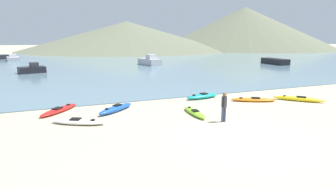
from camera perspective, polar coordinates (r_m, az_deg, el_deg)
ground_plane at (r=12.53m, az=16.01°, el=-9.20°), size 400.00×400.00×0.00m
bay_water at (r=53.57m, az=-13.54°, el=7.01°), size 160.00×70.00×0.06m
far_hill_left at (r=104.75m, az=-8.96°, el=12.48°), size 78.33×78.33×10.93m
far_hill_midleft at (r=123.61m, az=15.02°, el=12.15°), size 37.23×37.23×10.97m
far_hill_midright at (r=122.43m, az=16.23°, el=13.67°), size 75.04×75.04×17.73m
kayak_on_sand_0 at (r=15.79m, az=5.76°, el=-3.86°), size 0.69×2.71×0.30m
kayak_on_sand_1 at (r=19.92m, az=18.07°, el=-1.07°), size 3.21×2.01×0.29m
kayak_on_sand_2 at (r=14.76m, az=-18.91°, el=-5.61°), size 2.93×2.04×0.31m
kayak_on_sand_3 at (r=21.28m, az=26.53°, el=-0.85°), size 2.82×2.88×0.36m
kayak_on_sand_4 at (r=19.99m, az=7.45°, el=-0.37°), size 2.83×1.13×0.40m
kayak_on_sand_5 at (r=16.65m, az=-11.27°, el=-3.01°), size 2.69×2.33×0.41m
kayak_on_sand_6 at (r=17.62m, az=-22.59°, el=-3.08°), size 2.57×2.95×0.29m
person_near_foreground at (r=14.43m, az=12.11°, el=-2.26°), size 0.33×0.26×1.64m
moored_boat_0 at (r=44.77m, az=-3.98°, el=7.22°), size 3.20×4.83×1.80m
moored_boat_1 at (r=61.99m, az=-30.66°, el=6.77°), size 3.01×4.94×1.33m
moored_boat_2 at (r=38.66m, az=-27.47°, el=4.91°), size 3.53×2.77×1.36m
moored_boat_4 at (r=49.90m, az=22.25°, el=6.70°), size 2.23×5.29×0.99m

